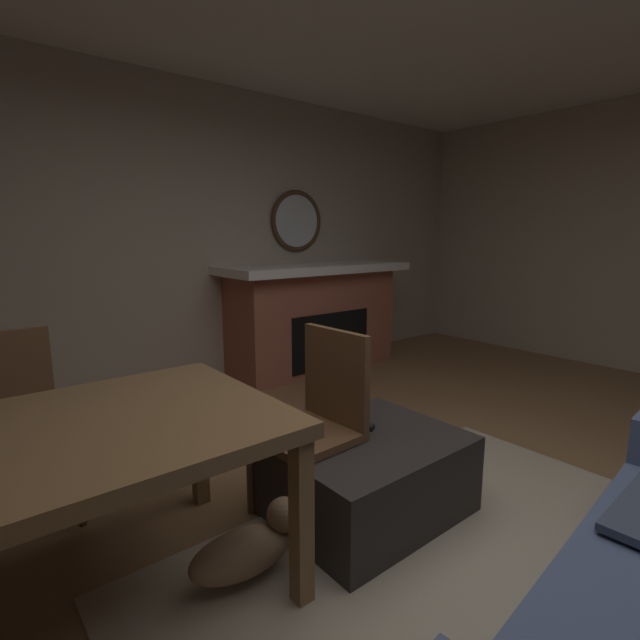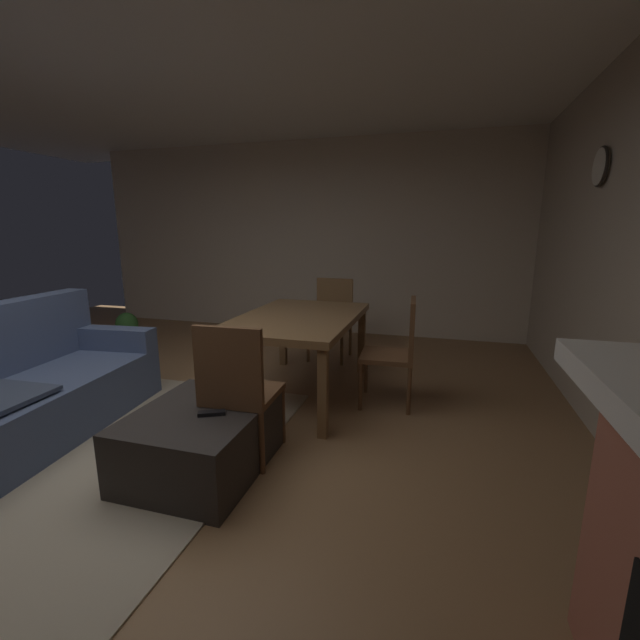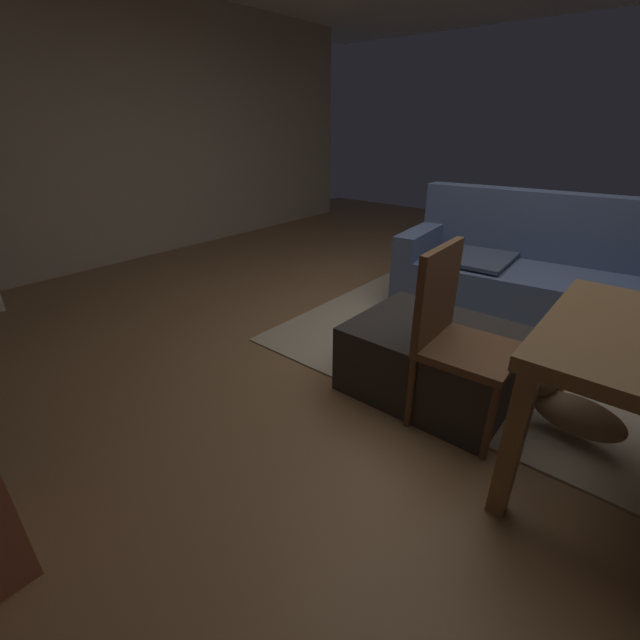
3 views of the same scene
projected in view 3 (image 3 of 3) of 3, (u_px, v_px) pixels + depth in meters
The scene contains 8 objects.
floor at pixel (460, 353), 2.93m from camera, with size 9.36×9.36×0.00m, color olive.
wall_left at pixel (137, 131), 4.61m from camera, with size 0.12×6.67×2.74m, color #B7A893.
area_rug at pixel (475, 344), 3.03m from camera, with size 2.60×2.00×0.01m, color tan.
couch at pixel (524, 275), 3.41m from camera, with size 1.98×1.06×0.96m.
ottoman_coffee_table at pixel (433, 360), 2.45m from camera, with size 0.91×0.74×0.41m, color #2D2826.
tv_remote at pixel (420, 331), 2.31m from camera, with size 0.05×0.16×0.02m, color black.
dining_chair_west at pixel (454, 329), 2.10m from camera, with size 0.46×0.46×0.93m.
small_dog at pixel (572, 410), 2.09m from camera, with size 0.49×0.24×0.27m.
Camera 3 is at (0.89, -2.59, 1.46)m, focal length 23.62 mm.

